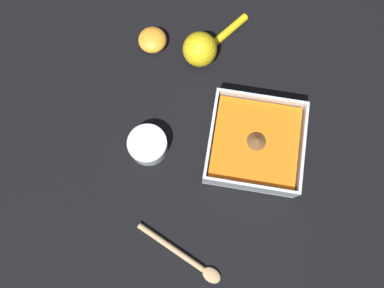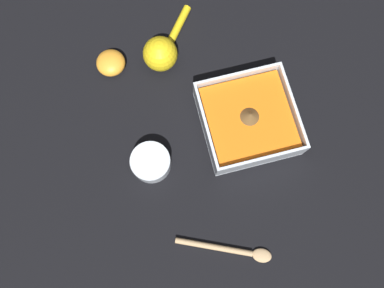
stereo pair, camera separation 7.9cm
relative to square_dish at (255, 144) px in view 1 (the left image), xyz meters
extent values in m
plane|color=black|center=(0.04, -0.04, -0.03)|extent=(4.00, 4.00, 0.00)
cube|color=silver|center=(0.00, 0.00, -0.02)|extent=(0.20, 0.20, 0.01)
cube|color=silver|center=(0.00, 0.10, 0.01)|extent=(0.20, 0.01, 0.06)
cube|color=silver|center=(0.00, -0.10, 0.01)|extent=(0.20, 0.01, 0.06)
cube|color=silver|center=(0.10, 0.00, 0.01)|extent=(0.01, 0.19, 0.06)
cube|color=silver|center=(-0.10, 0.00, 0.01)|extent=(0.01, 0.19, 0.06)
cube|color=orange|center=(0.00, 0.00, 0.00)|extent=(0.18, 0.18, 0.04)
cone|color=brown|center=(0.00, 0.00, 0.03)|extent=(0.04, 0.04, 0.02)
cylinder|color=silver|center=(0.04, -0.23, -0.01)|extent=(0.09, 0.09, 0.04)
cylinder|color=brown|center=(0.04, -0.23, -0.01)|extent=(0.08, 0.08, 0.02)
sphere|color=yellow|center=(-0.19, -0.15, 0.01)|extent=(0.08, 0.08, 0.08)
cylinder|color=yellow|center=(-0.27, -0.09, -0.02)|extent=(0.10, 0.08, 0.02)
ellipsoid|color=orange|center=(-0.21, -0.26, -0.01)|extent=(0.07, 0.07, 0.04)
ellipsoid|color=tan|center=(0.28, -0.05, -0.02)|extent=(0.04, 0.05, 0.01)
cylinder|color=tan|center=(0.24, -0.14, -0.02)|extent=(0.08, 0.15, 0.01)
camera|label=1|loc=(0.22, -0.10, 0.78)|focal=35.00mm
camera|label=2|loc=(0.21, -0.18, 0.78)|focal=35.00mm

